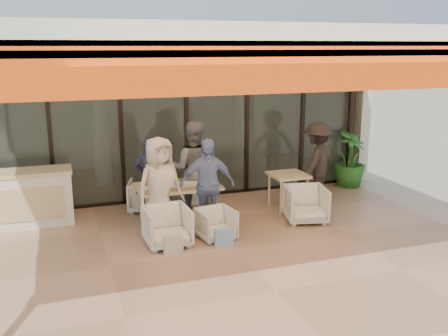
# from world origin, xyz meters

# --- Properties ---
(ground) EXTENTS (70.00, 70.00, 0.00)m
(ground) POSITION_xyz_m (0.00, 0.00, 0.00)
(ground) COLOR #C6B293
(ground) RESTS_ON ground
(terrace_floor) EXTENTS (8.00, 6.00, 0.01)m
(terrace_floor) POSITION_xyz_m (0.00, 0.00, 0.01)
(terrace_floor) COLOR tan
(terrace_floor) RESTS_ON ground
(terrace_structure) EXTENTS (8.00, 6.00, 3.40)m
(terrace_structure) POSITION_xyz_m (0.00, -0.26, 3.25)
(terrace_structure) COLOR silver
(terrace_structure) RESTS_ON ground
(glass_storefront) EXTENTS (8.08, 0.10, 3.20)m
(glass_storefront) POSITION_xyz_m (0.00, 3.00, 1.60)
(glass_storefront) COLOR #9EADA3
(glass_storefront) RESTS_ON ground
(interior_block) EXTENTS (9.05, 3.62, 3.52)m
(interior_block) POSITION_xyz_m (0.01, 5.31, 2.23)
(interior_block) COLOR silver
(interior_block) RESTS_ON ground
(host_counter) EXTENTS (1.85, 0.65, 1.04)m
(host_counter) POSITION_xyz_m (-3.30, 2.30, 0.53)
(host_counter) COLOR silver
(host_counter) RESTS_ON ground
(dining_table) EXTENTS (1.50, 0.90, 0.93)m
(dining_table) POSITION_xyz_m (-0.59, 1.52, 0.69)
(dining_table) COLOR #E2C78A
(dining_table) RESTS_ON ground
(chair_far_left) EXTENTS (0.82, 0.79, 0.69)m
(chair_far_left) POSITION_xyz_m (-1.00, 2.47, 0.34)
(chair_far_left) COLOR silver
(chair_far_left) RESTS_ON ground
(chair_far_right) EXTENTS (0.72, 0.70, 0.59)m
(chair_far_right) POSITION_xyz_m (-0.16, 2.47, 0.30)
(chair_far_right) COLOR silver
(chair_far_right) RESTS_ON ground
(chair_near_left) EXTENTS (0.73, 0.69, 0.73)m
(chair_near_left) POSITION_xyz_m (-1.00, 0.57, 0.36)
(chair_near_left) COLOR silver
(chair_near_left) RESTS_ON ground
(chair_near_right) EXTENTS (0.66, 0.62, 0.60)m
(chair_near_right) POSITION_xyz_m (-0.16, 0.57, 0.30)
(chair_near_right) COLOR silver
(chair_near_right) RESTS_ON ground
(diner_navy) EXTENTS (0.64, 0.49, 1.59)m
(diner_navy) POSITION_xyz_m (-1.00, 1.97, 0.79)
(diner_navy) COLOR #1A1D3A
(diner_navy) RESTS_ON ground
(diner_grey) EXTENTS (1.08, 0.97, 1.83)m
(diner_grey) POSITION_xyz_m (-0.16, 1.97, 0.92)
(diner_grey) COLOR slate
(diner_grey) RESTS_ON ground
(diner_cream) EXTENTS (0.97, 0.78, 1.73)m
(diner_cream) POSITION_xyz_m (-1.00, 1.07, 0.87)
(diner_cream) COLOR beige
(diner_cream) RESTS_ON ground
(diner_periwinkle) EXTENTS (1.01, 0.51, 1.65)m
(diner_periwinkle) POSITION_xyz_m (-0.16, 1.07, 0.83)
(diner_periwinkle) COLOR #7894C8
(diner_periwinkle) RESTS_ON ground
(tote_bag_cream) EXTENTS (0.30, 0.10, 0.34)m
(tote_bag_cream) POSITION_xyz_m (-1.00, 0.17, 0.17)
(tote_bag_cream) COLOR silver
(tote_bag_cream) RESTS_ON ground
(tote_bag_blue) EXTENTS (0.30, 0.10, 0.34)m
(tote_bag_blue) POSITION_xyz_m (-0.16, 0.17, 0.17)
(tote_bag_blue) COLOR #99BFD8
(tote_bag_blue) RESTS_ON ground
(side_table) EXTENTS (0.70, 0.70, 0.74)m
(side_table) POSITION_xyz_m (1.69, 1.59, 0.64)
(side_table) COLOR #E2C78A
(side_table) RESTS_ON ground
(side_chair) EXTENTS (0.86, 0.83, 0.75)m
(side_chair) POSITION_xyz_m (1.69, 0.84, 0.37)
(side_chair) COLOR silver
(side_chair) RESTS_ON ground
(standing_woman) EXTENTS (1.26, 1.14, 1.69)m
(standing_woman) POSITION_xyz_m (2.49, 1.89, 0.85)
(standing_woman) COLOR black
(standing_woman) RESTS_ON ground
(potted_palm) EXTENTS (1.02, 1.02, 1.32)m
(potted_palm) POSITION_xyz_m (3.78, 2.63, 0.66)
(potted_palm) COLOR #1E5919
(potted_palm) RESTS_ON ground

